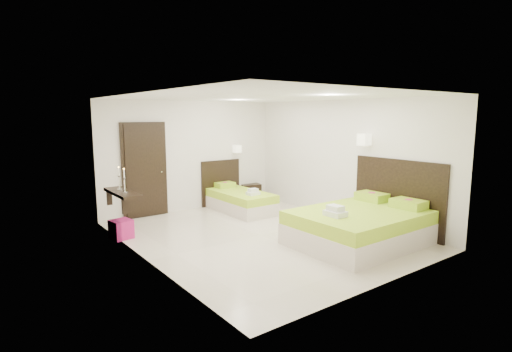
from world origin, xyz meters
TOP-DOWN VIEW (x-y plane):
  - floor at (0.00, 0.00)m, footprint 5.50×5.50m
  - bed_single at (0.79, 1.91)m, footprint 1.10×1.83m
  - bed_double at (1.19, -1.42)m, footprint 2.30×1.95m
  - nightstand at (1.69, 2.71)m, footprint 0.60×0.56m
  - ottoman at (-2.19, 1.41)m, footprint 0.40×0.40m
  - door at (-1.20, 2.70)m, footprint 1.02×0.15m
  - console_shelf at (-2.08, 1.60)m, footprint 0.35×1.20m

SIDE VIEW (x-z plane):
  - floor at x=0.00m, z-range 0.00..0.00m
  - ottoman at x=-2.19m, z-range 0.00..0.35m
  - nightstand at x=1.69m, z-range 0.00..0.45m
  - bed_single at x=0.79m, z-range -0.48..1.03m
  - bed_double at x=1.19m, z-range -0.61..1.29m
  - console_shelf at x=-2.08m, z-range 0.42..1.21m
  - door at x=-1.20m, z-range -0.02..2.12m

